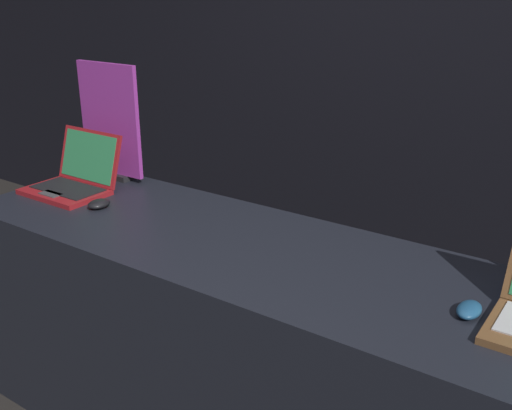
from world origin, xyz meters
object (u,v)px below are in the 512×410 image
(mouse_front, at_px, (99,204))
(mouse_back, at_px, (469,310))
(laptop_front, at_px, (74,178))
(promo_stand_front, at_px, (110,124))

(mouse_front, bearing_deg, mouse_back, 0.54)
(mouse_front, relative_size, mouse_back, 0.93)
(laptop_front, height_order, mouse_back, laptop_front)
(laptop_front, height_order, promo_stand_front, promo_stand_front)
(mouse_front, xyz_separation_m, mouse_back, (1.41, 0.01, -0.00))
(laptop_front, bearing_deg, mouse_back, -2.37)
(mouse_back, bearing_deg, mouse_front, -179.46)
(laptop_front, xyz_separation_m, promo_stand_front, (-0.00, 0.22, 0.19))
(promo_stand_front, height_order, mouse_back, promo_stand_front)
(promo_stand_front, bearing_deg, mouse_back, -9.85)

